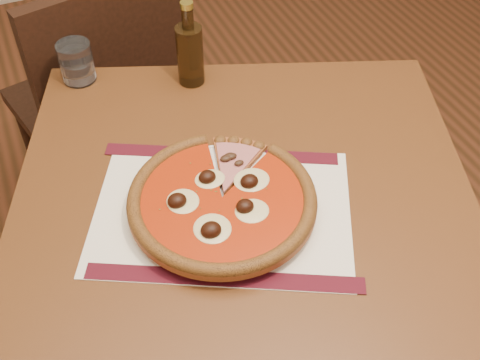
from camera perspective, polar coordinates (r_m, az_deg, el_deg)
name	(u,v)px	position (r m, az deg, el deg)	size (l,w,h in m)	color
table	(244,237)	(1.11, 0.41, -5.40)	(1.03, 1.03, 0.75)	brown
chair_far	(107,98)	(1.68, -12.49, 7.58)	(0.50, 0.50, 0.88)	black
placemat	(222,211)	(1.02, -1.67, -2.92)	(0.43, 0.31, 0.00)	silver
plate	(222,207)	(1.01, -1.68, -2.55)	(0.29, 0.29, 0.02)	white
pizza	(222,199)	(0.99, -1.71, -1.81)	(0.32, 0.32, 0.04)	#955124
ham_slice	(240,159)	(1.06, -0.05, 1.97)	(0.12, 0.14, 0.02)	#955124
water_glass	(76,62)	(1.31, -15.26, 10.73)	(0.07, 0.07, 0.09)	white
bottle	(190,52)	(1.25, -4.77, 12.01)	(0.05, 0.05, 0.18)	#37220D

